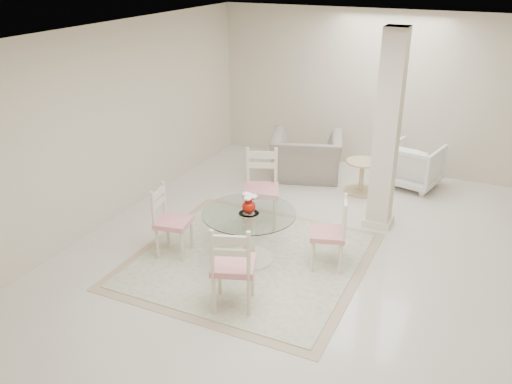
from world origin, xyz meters
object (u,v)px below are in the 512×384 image
at_px(red_vase, 249,203).
at_px(dining_chair_west, 168,216).
at_px(column, 387,132).
at_px(armchair_white, 414,165).
at_px(dining_chair_south, 232,262).
at_px(dining_table, 249,236).
at_px(side_table, 361,178).
at_px(dining_chair_east, 334,228).
at_px(recliner_taupe, 306,156).
at_px(dining_chair_north, 261,182).

bearing_deg(red_vase, dining_chair_west, -164.55).
xyz_separation_m(column, armchair_white, (0.18, 1.60, -0.99)).
bearing_deg(red_vase, column, 53.95).
bearing_deg(dining_chair_south, dining_chair_west, -49.18).
height_order(dining_chair_west, armchair_white, dining_chair_west).
height_order(column, dining_table, column).
xyz_separation_m(dining_chair_south, side_table, (0.42, 3.62, -0.34)).
height_order(column, armchair_white, column).
bearing_deg(column, dining_chair_west, -138.51).
xyz_separation_m(dining_chair_east, armchair_white, (0.42, 2.99, -0.17)).
height_order(red_vase, dining_chair_west, dining_chair_west).
relative_size(column, dining_chair_east, 2.67).
bearing_deg(side_table, column, -62.00).
xyz_separation_m(armchair_white, side_table, (-0.69, -0.63, -0.11)).
distance_m(dining_chair_east, side_table, 2.40).
relative_size(column, dining_chair_south, 2.41).
relative_size(column, recliner_taupe, 2.34).
bearing_deg(dining_chair_west, dining_chair_north, -38.93).
distance_m(column, dining_chair_south, 2.91).
bearing_deg(dining_chair_east, armchair_white, 155.67).
bearing_deg(dining_chair_north, dining_chair_west, -140.95).
xyz_separation_m(dining_table, dining_chair_west, (-0.98, -0.27, 0.19)).
xyz_separation_m(dining_chair_north, dining_chair_south, (0.57, -1.97, -0.04)).
relative_size(dining_chair_east, dining_chair_west, 1.01).
distance_m(red_vase, dining_chair_north, 1.04).
xyz_separation_m(dining_table, dining_chair_south, (0.28, -0.98, 0.25)).
height_order(dining_chair_east, side_table, dining_chair_east).
bearing_deg(dining_chair_west, side_table, -40.14).
height_order(red_vase, dining_chair_east, dining_chair_east).
bearing_deg(column, red_vase, -126.05).
height_order(red_vase, dining_chair_north, dining_chair_north).
relative_size(dining_chair_north, recliner_taupe, 1.03).
bearing_deg(red_vase, dining_table, 161.57).
distance_m(dining_chair_north, armchair_white, 2.85).
relative_size(dining_chair_east, dining_chair_south, 0.90).
xyz_separation_m(dining_table, recliner_taupe, (-0.32, 2.87, 0.04)).
distance_m(recliner_taupe, armchair_white, 1.76).
relative_size(red_vase, dining_chair_east, 0.25).
relative_size(red_vase, recliner_taupe, 0.22).
height_order(column, red_vase, column).
relative_size(armchair_white, side_table, 1.48).
distance_m(dining_chair_east, dining_chair_south, 1.44).
bearing_deg(dining_table, column, 53.93).
relative_size(red_vase, dining_chair_north, 0.21).
xyz_separation_m(column, dining_chair_east, (-0.24, -1.39, -0.82)).
distance_m(column, side_table, 1.56).
height_order(dining_table, dining_chair_south, dining_chair_south).
xyz_separation_m(red_vase, dining_chair_west, (-0.98, -0.27, -0.25)).
distance_m(dining_chair_west, side_table, 3.37).
distance_m(dining_chair_south, armchair_white, 4.40).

